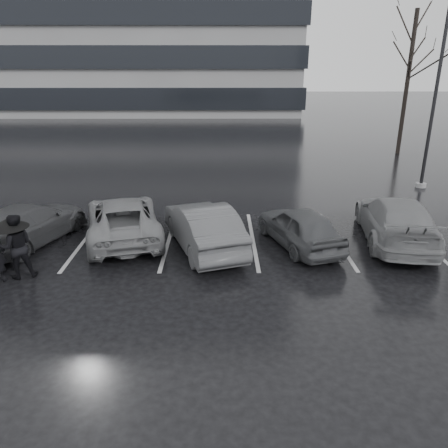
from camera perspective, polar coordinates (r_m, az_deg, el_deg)
ground at (r=12.32m, az=1.78°, el=-6.43°), size 160.00×160.00×0.00m
car_main at (r=14.06m, az=9.88°, el=-0.37°), size 2.63×4.07×1.29m
car_west_a at (r=13.67m, az=-2.74°, el=-0.29°), size 2.89×4.70×1.46m
car_west_b at (r=14.90m, az=-13.07°, el=0.75°), size 3.42×5.31×1.36m
car_west_c at (r=15.45m, az=-24.21°, el=0.04°), size 3.11×4.85×1.31m
car_east at (r=15.31m, az=21.54°, el=0.54°), size 2.80×5.29×1.46m
pedestrian_right at (r=13.01m, az=-25.50°, el=-2.66°), size 1.08×0.98×1.80m
umbrella at (r=12.85m, az=-26.36°, el=0.11°), size 1.02×1.02×1.72m
lamp_post at (r=22.08m, az=25.83°, el=14.57°), size 0.48×0.48×8.86m
stall_stripes at (r=14.59m, az=-1.72°, el=-1.99°), size 19.72×5.00×0.00m
tree_north at (r=30.27m, az=22.79°, el=16.44°), size 0.26×0.26×8.50m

